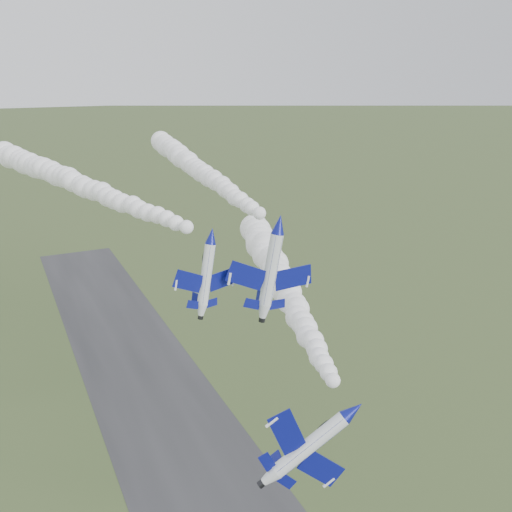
{
  "coord_description": "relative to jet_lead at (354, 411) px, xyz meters",
  "views": [
    {
      "loc": [
        -24.05,
        -43.71,
        62.97
      ],
      "look_at": [
        5.73,
        19.57,
        39.83
      ],
      "focal_mm": 40.0,
      "sensor_mm": 36.0,
      "label": 1
    }
  ],
  "objects": [
    {
      "name": "jet_pair_right",
      "position": [
        0.34,
        18.32,
        16.13
      ],
      "size": [
        11.88,
        14.49,
        3.99
      ],
      "rotation": [
        0.0,
        0.18,
        -0.04
      ],
      "color": "white"
    },
    {
      "name": "smoke_trail_jet_lead",
      "position": [
        7.67,
        30.63,
        2.22
      ],
      "size": [
        17.2,
        56.16,
        5.68
      ],
      "primitive_type": null,
      "rotation": [
        0.0,
        0.0,
        -0.21
      ],
      "color": "white"
    },
    {
      "name": "smoke_trail_jet_pair_right",
      "position": [
        3.34,
        58.19,
        17.09
      ],
      "size": [
        7.32,
        71.92,
        4.77
      ],
      "primitive_type": null,
      "rotation": [
        0.0,
        0.0,
        -0.04
      ],
      "color": "white"
    },
    {
      "name": "runway",
      "position": [
        -7.81,
        30.6,
        -28.08
      ],
      "size": [
        24.0,
        260.0,
        0.04
      ],
      "primitive_type": "cube",
      "color": "#2B2C2E",
      "rests_on": "ground"
    },
    {
      "name": "jet_lead",
      "position": [
        0.0,
        0.0,
        0.0
      ],
      "size": [
        7.53,
        14.18,
        9.46
      ],
      "rotation": [
        0.0,
        0.93,
        -0.21
      ],
      "color": "white"
    },
    {
      "name": "smoke_trail_jet_pair_left",
      "position": [
        -19.13,
        52.52,
        16.96
      ],
      "size": [
        23.46,
        62.65,
        4.57
      ],
      "primitive_type": null,
      "rotation": [
        0.0,
        0.0,
        0.3
      ],
      "color": "white"
    },
    {
      "name": "jet_pair_left",
      "position": [
        -8.43,
        19.22,
        15.48
      ],
      "size": [
        9.64,
        11.41,
        3.28
      ],
      "rotation": [
        0.0,
        0.2,
        0.3
      ],
      "color": "white"
    }
  ]
}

